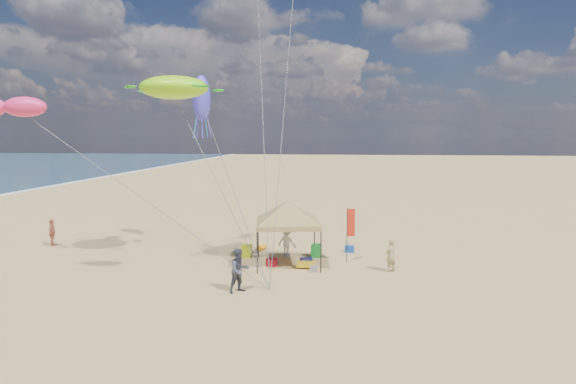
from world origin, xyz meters
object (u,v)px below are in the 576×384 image
(person_near_b, at_px, (239,270))
(person_near_c, at_px, (287,242))
(feather_flag, at_px, (350,226))
(beach_cart, at_px, (306,264))
(chair_yellow, at_px, (247,251))
(person_far_a, at_px, (52,233))
(cooler_red, at_px, (272,262))
(chair_green, at_px, (316,251))
(canopy_tent, at_px, (288,204))
(cooler_blue, at_px, (349,249))
(person_near_a, at_px, (391,256))

(person_near_b, relative_size, person_near_c, 1.16)
(feather_flag, bearing_deg, beach_cart, -147.56)
(chair_yellow, relative_size, person_far_a, 0.43)
(chair_yellow, bearing_deg, beach_cart, -27.32)
(beach_cart, xyz_separation_m, person_near_b, (-2.51, -4.00, 0.75))
(cooler_red, relative_size, person_far_a, 0.33)
(chair_green, relative_size, beach_cart, 0.78)
(canopy_tent, height_order, person_near_c, canopy_tent)
(canopy_tent, xyz_separation_m, cooler_red, (-0.79, -0.32, -3.01))
(feather_flag, height_order, cooler_blue, feather_flag)
(canopy_tent, bearing_deg, cooler_red, -158.19)
(chair_green, relative_size, person_far_a, 0.43)
(person_near_b, distance_m, person_far_a, 14.87)
(chair_yellow, height_order, person_near_a, person_near_a)
(feather_flag, bearing_deg, person_near_a, -37.31)
(chair_green, distance_m, person_near_a, 4.53)
(canopy_tent, height_order, person_far_a, canopy_tent)
(beach_cart, distance_m, person_far_a, 15.92)
(canopy_tent, relative_size, feather_flag, 2.12)
(cooler_blue, bearing_deg, person_near_b, -122.04)
(chair_green, relative_size, person_near_c, 0.43)
(cooler_red, relative_size, beach_cart, 0.60)
(canopy_tent, relative_size, person_far_a, 3.77)
(canopy_tent, bearing_deg, chair_green, 52.75)
(cooler_blue, relative_size, beach_cart, 0.60)
(cooler_red, distance_m, beach_cart, 1.79)
(cooler_red, height_order, person_near_b, person_near_b)
(chair_yellow, bearing_deg, feather_flag, -3.74)
(cooler_blue, relative_size, person_near_a, 0.33)
(cooler_red, height_order, person_near_c, person_near_c)
(cooler_blue, bearing_deg, canopy_tent, -136.42)
(person_near_c, bearing_deg, cooler_red, 92.32)
(person_near_a, bearing_deg, chair_green, -74.70)
(person_near_a, relative_size, person_near_c, 0.99)
(canopy_tent, relative_size, cooler_blue, 11.39)
(feather_flag, bearing_deg, chair_green, 154.31)
(feather_flag, xyz_separation_m, cooler_red, (-3.97, -1.20, -1.76))
(canopy_tent, bearing_deg, person_far_a, 170.21)
(cooler_red, relative_size, cooler_blue, 1.00)
(person_near_c, bearing_deg, chair_green, -158.57)
(cooler_blue, bearing_deg, feather_flag, -90.43)
(canopy_tent, distance_m, person_near_c, 2.91)
(feather_flag, distance_m, chair_yellow, 5.84)
(canopy_tent, relative_size, chair_yellow, 8.78)
(canopy_tent, xyz_separation_m, person_near_c, (-0.25, 1.66, -2.38))
(cooler_blue, height_order, person_near_a, person_near_a)
(cooler_blue, distance_m, beach_cart, 4.19)
(feather_flag, xyz_separation_m, chair_yellow, (-5.60, 0.37, -1.60))
(person_near_a, bearing_deg, person_near_b, -12.51)
(cooler_red, bearing_deg, chair_green, 44.28)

